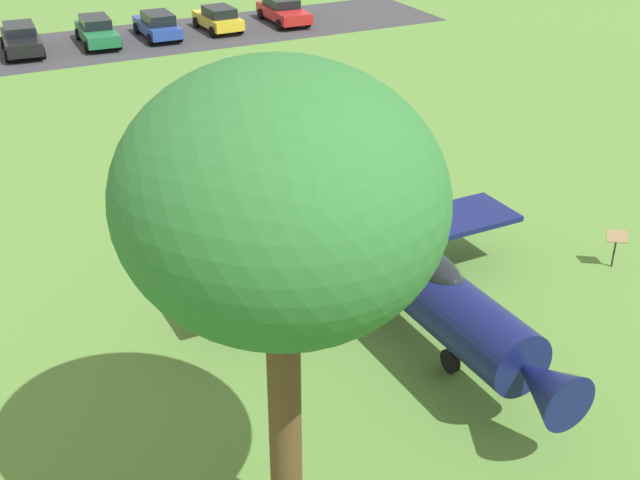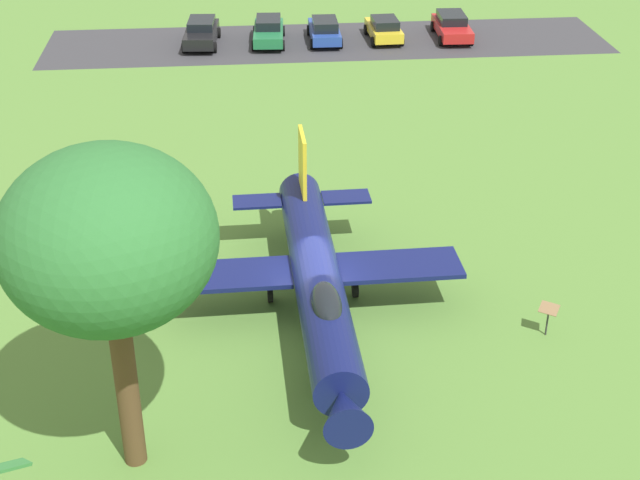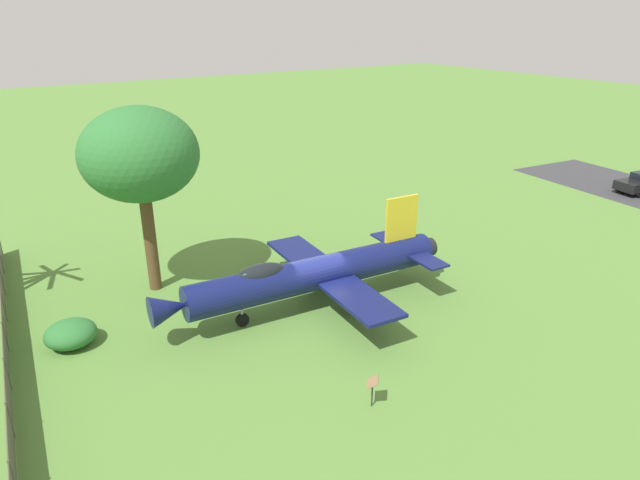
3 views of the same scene
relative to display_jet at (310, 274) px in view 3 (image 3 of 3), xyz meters
name	(u,v)px [view 3 (image 3 of 3)]	position (x,y,z in m)	size (l,w,h in m)	color
ground_plane	(317,306)	(-0.03, -0.36, -1.75)	(200.00, 200.00, 0.00)	#568438
display_jet	(310,274)	(0.00, 0.00, 0.00)	(9.98, 14.42, 4.71)	#111951
shade_tree	(140,156)	(6.02, 5.40, 5.05)	(5.24, 5.48, 9.07)	brown
perimeter_fence	(8,395)	(-0.64, 12.62, -0.99)	(31.35, 2.41, 1.42)	#4C4238
shrub_near_fence	(71,334)	(2.76, 10.00, -1.21)	(2.03, 2.10, 1.08)	#2D7033
info_plaque	(372,386)	(-7.19, 1.94, -0.89)	(0.71, 0.69, 1.14)	#333333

